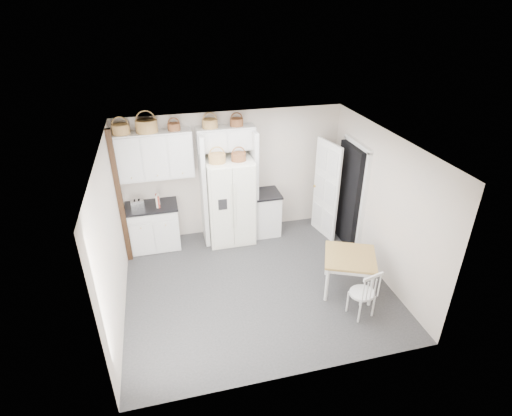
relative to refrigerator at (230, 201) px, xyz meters
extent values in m
plane|color=#2A2A2D|center=(0.15, -1.61, -0.88)|extent=(4.50, 4.50, 0.00)
plane|color=white|center=(0.15, -1.61, 1.72)|extent=(4.50, 4.50, 0.00)
plane|color=#BBB5AE|center=(0.15, 0.39, 0.42)|extent=(4.50, 0.00, 4.50)
plane|color=#BBB5AE|center=(-2.10, -1.61, 0.42)|extent=(0.00, 4.00, 4.00)
plane|color=#BBB5AE|center=(2.40, -1.61, 0.42)|extent=(0.00, 4.00, 4.00)
cube|color=white|center=(0.00, 0.00, 0.00)|extent=(0.91, 0.74, 1.77)
cube|color=silver|center=(-1.54, 0.09, -0.44)|extent=(0.96, 0.61, 0.89)
cube|color=silver|center=(0.79, 0.09, -0.44)|extent=(0.51, 0.61, 0.90)
cube|color=olive|center=(1.64, -2.12, -0.54)|extent=(1.10, 1.10, 0.69)
cube|color=silver|center=(1.57, -2.73, -0.47)|extent=(0.49, 0.47, 0.84)
cube|color=black|center=(-1.54, 0.09, 0.03)|extent=(1.00, 0.65, 0.04)
cube|color=black|center=(0.79, 0.09, 0.03)|extent=(0.55, 0.65, 0.04)
cube|color=silver|center=(-1.79, 0.04, 0.13)|extent=(0.26, 0.17, 0.17)
cube|color=maroon|center=(-1.41, 0.01, 0.17)|extent=(0.07, 0.17, 0.24)
cube|color=beige|center=(-1.40, 0.01, 0.17)|extent=(0.07, 0.17, 0.24)
cylinder|color=olive|center=(-1.88, 0.22, 1.55)|extent=(0.31, 0.31, 0.18)
cylinder|color=olive|center=(-1.44, 0.22, 1.58)|extent=(0.39, 0.39, 0.23)
cylinder|color=brown|center=(-0.95, 0.22, 1.53)|extent=(0.23, 0.23, 0.13)
cylinder|color=olive|center=(-0.29, 0.22, 1.55)|extent=(0.29, 0.29, 0.16)
cylinder|color=brown|center=(0.22, 0.22, 1.54)|extent=(0.25, 0.25, 0.14)
cylinder|color=olive|center=(-0.23, -0.10, 0.97)|extent=(0.32, 0.32, 0.17)
cylinder|color=brown|center=(0.18, -0.10, 0.96)|extent=(0.28, 0.28, 0.15)
cube|color=silver|center=(-1.35, 0.22, 1.02)|extent=(1.40, 0.34, 0.90)
cube|color=silver|center=(0.00, 0.22, 1.24)|extent=(1.12, 0.34, 0.45)
cube|color=silver|center=(-0.51, 0.09, 0.27)|extent=(0.08, 0.60, 2.30)
cube|color=silver|center=(0.51, 0.09, 0.27)|extent=(0.08, 0.60, 2.30)
cube|color=black|center=(-2.05, -0.26, 0.42)|extent=(0.09, 0.09, 2.60)
cube|color=black|center=(2.31, -0.61, 0.14)|extent=(0.18, 0.85, 2.05)
cube|color=white|center=(1.95, -0.28, 0.14)|extent=(0.21, 0.79, 2.05)
camera|label=1|loc=(-1.23, -7.07, 3.65)|focal=28.00mm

